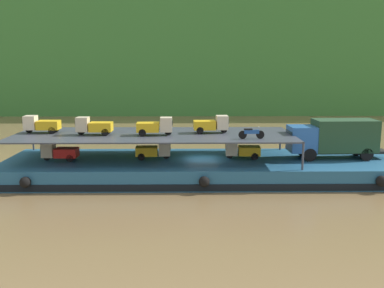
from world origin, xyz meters
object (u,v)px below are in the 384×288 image
(motorcycle_upper_port, at_px, (251,133))
(mini_truck_upper_stern, at_px, (41,124))
(mini_truck_lower_stern, at_px, (59,152))
(mini_truck_lower_mid, at_px, (242,150))
(mini_truck_upper_mid, at_px, (94,126))
(mini_truck_upper_bow, at_px, (212,124))
(covered_lorry, at_px, (334,137))
(cargo_barge, at_px, (202,168))
(mini_truck_lower_aft, at_px, (154,150))
(mini_truck_upper_fore, at_px, (155,126))

(motorcycle_upper_port, bearing_deg, mini_truck_upper_stern, 169.61)
(mini_truck_lower_stern, distance_m, motorcycle_upper_port, 14.85)
(mini_truck_lower_mid, relative_size, motorcycle_upper_port, 1.47)
(mini_truck_upper_mid, distance_m, mini_truck_upper_bow, 9.19)
(mini_truck_upper_stern, relative_size, mini_truck_upper_mid, 1.00)
(mini_truck_lower_mid, relative_size, mini_truck_upper_stern, 1.02)
(covered_lorry, height_order, motorcycle_upper_port, covered_lorry)
(mini_truck_upper_bow, bearing_deg, mini_truck_lower_mid, -8.76)
(cargo_barge, height_order, mini_truck_lower_stern, mini_truck_lower_stern)
(mini_truck_lower_aft, relative_size, mini_truck_upper_fore, 1.01)
(covered_lorry, distance_m, mini_truck_lower_mid, 7.37)
(mini_truck_lower_stern, distance_m, mini_truck_lower_mid, 14.31)
(motorcycle_upper_port, bearing_deg, mini_truck_lower_mid, 97.58)
(mini_truck_upper_bow, bearing_deg, mini_truck_lower_aft, -174.67)
(covered_lorry, distance_m, mini_truck_lower_stern, 21.63)
(cargo_barge, bearing_deg, mini_truck_lower_stern, -177.92)
(covered_lorry, height_order, mini_truck_upper_stern, mini_truck_upper_stern)
(covered_lorry, height_order, mini_truck_lower_mid, covered_lorry)
(mini_truck_upper_stern, xyz_separation_m, mini_truck_upper_fore, (9.12, -1.25, 0.00))
(mini_truck_lower_mid, bearing_deg, covered_lorry, -0.15)
(mini_truck_lower_aft, distance_m, mini_truck_upper_mid, 5.01)
(mini_truck_upper_bow, bearing_deg, mini_truck_upper_mid, -174.54)
(mini_truck_lower_stern, bearing_deg, covered_lorry, 1.45)
(mini_truck_upper_stern, height_order, mini_truck_upper_bow, same)
(cargo_barge, distance_m, covered_lorry, 10.77)
(mini_truck_upper_bow, xyz_separation_m, motorcycle_upper_port, (2.75, -2.81, -0.26))
(mini_truck_lower_aft, xyz_separation_m, mini_truck_upper_fore, (0.19, -0.66, 2.00))
(mini_truck_upper_fore, bearing_deg, mini_truck_upper_mid, 177.49)
(mini_truck_lower_mid, height_order, mini_truck_upper_bow, mini_truck_upper_bow)
(mini_truck_upper_mid, xyz_separation_m, mini_truck_upper_bow, (9.15, 0.87, 0.00))
(cargo_barge, distance_m, mini_truck_upper_stern, 13.22)
(covered_lorry, relative_size, mini_truck_lower_aft, 2.84)
(mini_truck_upper_bow, bearing_deg, motorcycle_upper_port, -45.68)
(cargo_barge, bearing_deg, mini_truck_lower_aft, 178.35)
(mini_truck_upper_stern, relative_size, motorcycle_upper_port, 1.45)
(covered_lorry, relative_size, mini_truck_lower_stern, 2.85)
(mini_truck_lower_aft, xyz_separation_m, mini_truck_lower_mid, (7.00, 0.05, 0.00))
(mini_truck_upper_mid, height_order, mini_truck_upper_fore, same)
(covered_lorry, bearing_deg, mini_truck_lower_mid, 179.85)
(cargo_barge, bearing_deg, motorcycle_upper_port, -32.96)
(cargo_barge, xyz_separation_m, mini_truck_upper_bow, (0.76, 0.54, 3.44))
(mini_truck_upper_mid, relative_size, motorcycle_upper_port, 1.44)
(mini_truck_upper_bow, bearing_deg, mini_truck_lower_stern, -175.48)
(covered_lorry, height_order, mini_truck_lower_aft, covered_lorry)
(mini_truck_upper_mid, bearing_deg, mini_truck_upper_fore, -2.51)
(cargo_barge, height_order, mini_truck_upper_mid, mini_truck_upper_mid)
(covered_lorry, bearing_deg, mini_truck_lower_aft, -179.86)
(mini_truck_upper_stern, xyz_separation_m, mini_truck_upper_mid, (4.36, -1.04, 0.00))
(mini_truck_lower_aft, height_order, mini_truck_lower_mid, same)
(cargo_barge, relative_size, mini_truck_upper_bow, 11.08)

